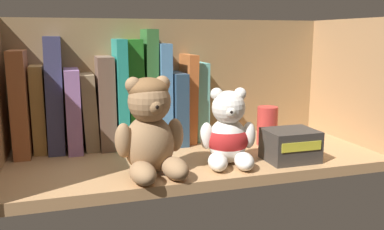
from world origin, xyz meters
TOP-DOWN VIEW (x-y plane):
  - shelf_board at (0.00, 0.00)cm, footprint 71.19×30.02cm
  - shelf_back_panel at (0.00, 15.61)cm, footprint 73.59×1.20cm
  - shelf_side_panel_right at (36.39, 0.00)cm, footprint 1.60×32.42cm
  - book_0 at (-32.57, 12.54)cm, footprint 3.15×14.85cm
  - book_1 at (-29.41, 12.54)cm, footprint 2.50×9.36cm
  - book_2 at (-26.18, 12.54)cm, footprint 3.53×12.18cm
  - book_3 at (-22.79, 12.54)cm, footprint 2.83×14.57cm
  - book_4 at (-19.61, 12.54)cm, footprint 3.31×11.14cm
  - book_5 at (-16.20, 12.54)cm, footprint 3.29×12.85cm
  - book_6 at (-13.13, 12.54)cm, footprint 2.09×14.70cm
  - book_7 at (-10.07, 12.54)cm, footprint 3.73×11.01cm
  - book_8 at (-6.84, 12.54)cm, footprint 2.87×10.62cm
  - book_9 at (-4.03, 12.54)cm, footprint 2.40×12.36cm
  - book_10 at (-1.05, 12.54)cm, footprint 2.79×14.71cm
  - book_11 at (1.76, 12.54)cm, footprint 2.50×11.75cm
  - book_12 at (4.52, 12.54)cm, footprint 2.68×9.25cm
  - teddy_bear_larger at (-10.82, -8.81)cm, footprint 12.33×12.70cm
  - teddy_bear_smaller at (3.84, -7.46)cm, footprint 10.67×11.30cm
  - pillar_candle at (17.08, 2.62)cm, footprint 4.41×4.41cm
  - small_product_box at (15.86, -9.03)cm, footprint 9.41×7.82cm

SIDE VIEW (x-z plane):
  - shelf_board at x=0.00cm, z-range 0.00..2.00cm
  - small_product_box at x=15.86cm, z-range 2.00..7.92cm
  - pillar_candle at x=17.08cm, z-range 2.00..10.29cm
  - teddy_bear_smaller at x=3.84cm, z-range 0.49..14.58cm
  - book_10 at x=-1.05cm, z-range 2.00..17.48cm
  - book_4 at x=-19.61cm, z-range 1.96..17.65cm
  - teddy_bear_larger at x=-10.82cm, z-range 1.57..18.26cm
  - book_3 at x=-22.79cm, z-range 2.00..18.75cm
  - book_12 at x=4.52cm, z-range 2.00..19.39cm
  - book_1 at x=-29.41cm, z-range 2.00..19.46cm
  - book_5 at x=-16.20cm, z-range 2.00..21.09cm
  - book_11 at x=1.76cm, z-range 1.98..21.25cm
  - book_0 at x=-32.57cm, z-range 1.99..22.54cm
  - book_9 at x=-4.03cm, z-range 2.00..23.61cm
  - book_7 at x=-10.07cm, z-range 1.97..24.54cm
  - book_6 at x=-13.13cm, z-range 2.00..24.58cm
  - book_2 at x=-26.18cm, z-range 1.98..25.15cm
  - book_8 at x=-6.84cm, z-range 1.98..26.58cm
  - shelf_back_panel at x=0.00cm, z-range 0.00..28.82cm
  - shelf_side_panel_right at x=36.39cm, z-range 0.00..28.82cm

